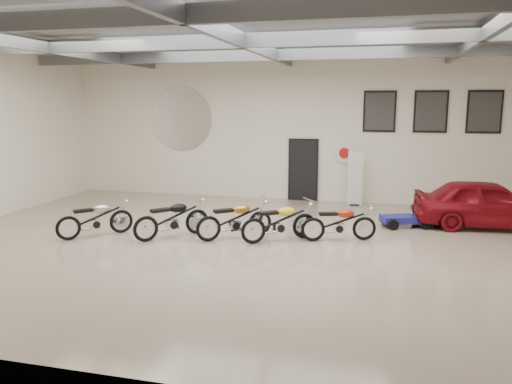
% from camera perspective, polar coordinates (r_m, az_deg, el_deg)
% --- Properties ---
extents(floor, '(16.00, 12.00, 0.01)m').
position_cam_1_polar(floor, '(12.06, -1.40, -6.13)').
color(floor, tan).
rests_on(floor, ground).
extents(ceiling, '(16.00, 12.00, 0.01)m').
position_cam_1_polar(ceiling, '(11.69, -1.51, 18.11)').
color(ceiling, slate).
rests_on(ceiling, back_wall).
extents(back_wall, '(16.00, 0.02, 5.00)m').
position_cam_1_polar(back_wall, '(17.45, 3.88, 7.25)').
color(back_wall, white).
rests_on(back_wall, floor).
extents(ceiling_beams, '(15.80, 11.80, 0.32)m').
position_cam_1_polar(ceiling_beams, '(11.65, -1.51, 16.89)').
color(ceiling_beams, slate).
rests_on(ceiling_beams, ceiling).
extents(door, '(0.92, 0.08, 2.10)m').
position_cam_1_polar(door, '(17.46, 5.41, 2.45)').
color(door, black).
rests_on(door, back_wall).
extents(logo_plaque, '(2.30, 0.06, 1.16)m').
position_cam_1_polar(logo_plaque, '(18.53, -8.53, 8.26)').
color(logo_plaque, silver).
rests_on(logo_plaque, back_wall).
extents(poster_left, '(1.05, 0.08, 1.35)m').
position_cam_1_polar(poster_left, '(17.11, 13.94, 8.93)').
color(poster_left, black).
rests_on(poster_left, back_wall).
extents(poster_mid, '(1.05, 0.08, 1.35)m').
position_cam_1_polar(poster_mid, '(17.18, 19.34, 8.66)').
color(poster_mid, black).
rests_on(poster_mid, back_wall).
extents(poster_right, '(1.05, 0.08, 1.35)m').
position_cam_1_polar(poster_right, '(17.39, 24.65, 8.33)').
color(poster_right, black).
rests_on(poster_right, back_wall).
extents(oil_sign, '(0.72, 0.10, 0.72)m').
position_cam_1_polar(oil_sign, '(17.23, 10.07, 4.41)').
color(oil_sign, white).
rests_on(oil_sign, back_wall).
extents(banner_stand, '(0.52, 0.25, 1.83)m').
position_cam_1_polar(banner_stand, '(16.85, 11.27, 1.56)').
color(banner_stand, white).
rests_on(banner_stand, floor).
extents(motorcycle_silver, '(1.74, 1.79, 0.99)m').
position_cam_1_polar(motorcycle_silver, '(13.38, -17.91, -2.80)').
color(motorcycle_silver, silver).
rests_on(motorcycle_silver, floor).
extents(motorcycle_black, '(1.82, 1.90, 1.04)m').
position_cam_1_polar(motorcycle_black, '(12.80, -9.59, -2.90)').
color(motorcycle_black, silver).
rests_on(motorcycle_black, floor).
extents(motorcycle_gold, '(1.95, 1.72, 1.04)m').
position_cam_1_polar(motorcycle_gold, '(12.56, -2.46, -3.04)').
color(motorcycle_gold, silver).
rests_on(motorcycle_gold, floor).
extents(motorcycle_yellow, '(1.96, 1.64, 1.03)m').
position_cam_1_polar(motorcycle_yellow, '(12.34, 2.69, -3.31)').
color(motorcycle_yellow, silver).
rests_on(motorcycle_yellow, floor).
extents(motorcycle_red, '(1.93, 1.13, 0.96)m').
position_cam_1_polar(motorcycle_red, '(12.52, 9.45, -3.39)').
color(motorcycle_red, silver).
rests_on(motorcycle_red, floor).
extents(go_kart, '(1.80, 1.24, 0.60)m').
position_cam_1_polar(go_kart, '(14.42, 17.25, -2.66)').
color(go_kart, navy).
rests_on(go_kart, floor).
extents(vintage_car, '(1.88, 4.02, 1.33)m').
position_cam_1_polar(vintage_car, '(15.03, 24.96, -1.21)').
color(vintage_car, maroon).
rests_on(vintage_car, floor).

